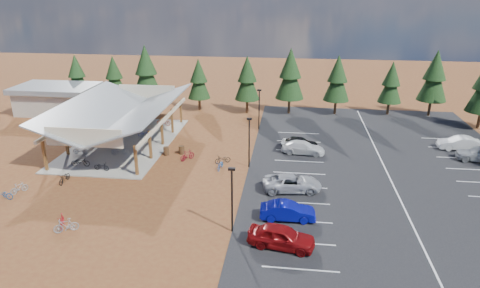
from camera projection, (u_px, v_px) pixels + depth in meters
ground at (196, 173)px, 41.62m from camera, size 140.00×140.00×0.00m
asphalt_lot at (386, 169)px, 42.26m from camera, size 27.00×44.00×0.04m
concrete_pad at (124, 143)px, 49.26m from camera, size 10.60×18.60×0.10m
bike_pavilion at (121, 111)px, 47.93m from camera, size 11.65×19.40×4.97m
outbuilding at (57, 99)px, 60.40m from camera, size 11.00×7.00×3.90m
lamp_post_0 at (232, 195)px, 30.70m from camera, size 0.50×0.25×5.14m
lamp_post_1 at (249, 139)px, 41.86m from camera, size 0.50×0.25×5.14m
lamp_post_2 at (259, 106)px, 53.01m from camera, size 0.50×0.25×5.14m
trash_bin_0 at (182, 150)px, 46.06m from camera, size 0.60×0.60×0.90m
trash_bin_1 at (166, 151)px, 45.73m from camera, size 0.60×0.60×0.90m
pine_0 at (77, 74)px, 63.76m from camera, size 3.24×3.24×7.55m
pine_1 at (114, 76)px, 62.68m from camera, size 3.24×3.24×7.54m
pine_2 at (146, 71)px, 60.58m from camera, size 4.00×4.00×9.33m
pine_3 at (199, 79)px, 60.67m from camera, size 3.21×3.21×7.47m
pine_4 at (247, 78)px, 59.31m from camera, size 3.47×3.47×8.09m
pine_5 at (290, 74)px, 58.70m from camera, size 3.95×3.95×9.20m
pine_6 at (337, 78)px, 58.60m from camera, size 3.57×3.57×8.32m
pine_7 at (391, 83)px, 58.53m from camera, size 3.21×3.21×7.49m
pine_8 at (435, 76)px, 57.69m from camera, size 3.91×3.91×9.11m
bike_0 at (80, 162)px, 42.61m from camera, size 1.93×0.87×0.98m
bike_1 at (80, 150)px, 45.77m from camera, size 1.61×0.63×0.94m
bike_2 at (124, 129)px, 52.47m from camera, size 1.66×0.92×0.83m
bike_3 at (124, 120)px, 55.45m from camera, size 1.81×0.59×1.07m
bike_4 at (101, 166)px, 41.76m from camera, size 1.64×0.77×0.83m
bike_5 at (119, 150)px, 45.53m from camera, size 1.73×0.87×1.00m
bike_6 at (144, 133)px, 50.92m from camera, size 1.78×0.80×0.90m
bike_7 at (164, 122)px, 54.83m from camera, size 1.82×0.52×1.09m
bike_8 at (64, 178)px, 39.36m from camera, size 0.67×1.88×0.99m
bike_9 at (19, 188)px, 37.43m from camera, size 1.23×1.57×0.95m
bike_10 at (2, 195)px, 36.23m from camera, size 1.87×0.75×0.96m
bike_11 at (62, 221)px, 32.12m from camera, size 1.06×1.73×1.00m
bike_13 at (66, 225)px, 31.48m from camera, size 1.82×1.31×1.08m
bike_14 at (220, 165)px, 42.19m from camera, size 0.78×1.74×0.89m
bike_15 at (187, 155)px, 44.44m from camera, size 1.50×1.68×1.06m
bike_16 at (223, 159)px, 43.66m from camera, size 1.73×1.30×0.87m
car_0 at (281, 236)px, 29.57m from camera, size 4.93×2.66×1.59m
car_1 at (288, 211)px, 33.05m from camera, size 4.33×1.64×1.41m
car_2 at (292, 183)px, 37.72m from camera, size 5.47×3.05×1.45m
car_3 at (303, 148)px, 46.01m from camera, size 4.79×2.34×1.34m
car_4 at (300, 143)px, 47.34m from camera, size 4.12×1.96×1.36m
car_9 at (459, 143)px, 47.09m from camera, size 4.48×1.57×1.48m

